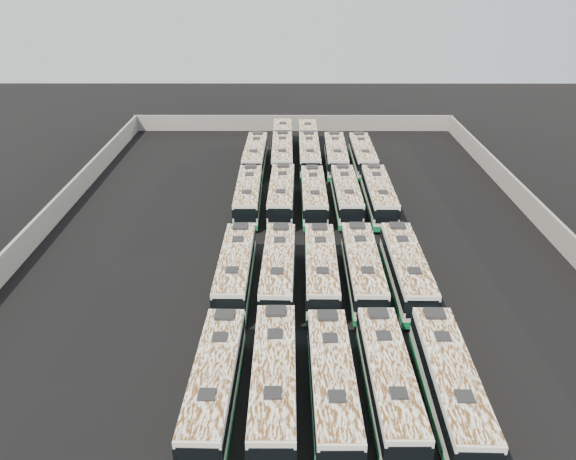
# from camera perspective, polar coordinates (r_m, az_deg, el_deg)

# --- Properties ---
(ground) EXTENTS (140.00, 140.00, 0.00)m
(ground) POSITION_cam_1_polar(r_m,az_deg,el_deg) (47.62, 0.82, -1.92)
(ground) COLOR black
(ground) RESTS_ON ground
(perimeter_wall) EXTENTS (45.20, 73.20, 2.20)m
(perimeter_wall) POSITION_cam_1_polar(r_m,az_deg,el_deg) (47.12, 0.83, -0.74)
(perimeter_wall) COLOR gray
(perimeter_wall) RESTS_ON ground
(bus_front_far_left) EXTENTS (2.54, 10.77, 3.02)m
(bus_front_far_left) POSITION_cam_1_polar(r_m,az_deg,el_deg) (31.65, -7.41, -15.16)
(bus_front_far_left) COLOR beige
(bus_front_far_left) RESTS_ON ground
(bus_front_left) EXTENTS (2.35, 11.08, 3.12)m
(bus_front_left) POSITION_cam_1_polar(r_m,az_deg,el_deg) (31.45, -1.42, -15.09)
(bus_front_left) COLOR beige
(bus_front_left) RESTS_ON ground
(bus_front_center) EXTENTS (2.36, 10.80, 3.04)m
(bus_front_center) POSITION_cam_1_polar(r_m,az_deg,el_deg) (31.39, 4.52, -15.38)
(bus_front_center) COLOR beige
(bus_front_center) RESTS_ON ground
(bus_front_right) EXTENTS (2.34, 10.79, 3.03)m
(bus_front_right) POSITION_cam_1_polar(r_m,az_deg,el_deg) (31.94, 10.19, -14.93)
(bus_front_right) COLOR beige
(bus_front_right) RESTS_ON ground
(bus_front_far_right) EXTENTS (2.61, 11.13, 3.12)m
(bus_front_far_right) POSITION_cam_1_polar(r_m,az_deg,el_deg) (32.44, 16.10, -14.82)
(bus_front_far_right) COLOR beige
(bus_front_far_right) RESTS_ON ground
(bus_midfront_far_left) EXTENTS (2.36, 10.83, 3.04)m
(bus_midfront_far_left) POSITION_cam_1_polar(r_m,az_deg,el_deg) (41.60, -5.33, -4.02)
(bus_midfront_far_left) COLOR beige
(bus_midfront_far_left) RESTS_ON ground
(bus_midfront_left) EXTENTS (2.56, 10.92, 3.06)m
(bus_midfront_left) POSITION_cam_1_polar(r_m,az_deg,el_deg) (41.29, -0.97, -4.13)
(bus_midfront_left) COLOR beige
(bus_midfront_left) RESTS_ON ground
(bus_midfront_center) EXTENTS (2.48, 10.81, 3.03)m
(bus_midfront_center) POSITION_cam_1_polar(r_m,az_deg,el_deg) (41.44, 3.36, -4.08)
(bus_midfront_center) COLOR beige
(bus_midfront_center) RESTS_ON ground
(bus_midfront_right) EXTENTS (2.44, 11.04, 3.10)m
(bus_midfront_right) POSITION_cam_1_polar(r_m,az_deg,el_deg) (41.71, 7.59, -4.01)
(bus_midfront_right) COLOR beige
(bus_midfront_right) RESTS_ON ground
(bus_midfront_far_right) EXTENTS (2.46, 11.15, 3.13)m
(bus_midfront_far_right) POSITION_cam_1_polar(r_m,az_deg,el_deg) (42.15, 11.93, -4.01)
(bus_midfront_far_right) COLOR beige
(bus_midfront_far_right) RESTS_ON ground
(bus_midback_far_left) EXTENTS (2.36, 10.74, 3.02)m
(bus_midback_far_left) POSITION_cam_1_polar(r_m,az_deg,el_deg) (54.52, -4.04, 3.54)
(bus_midback_far_left) COLOR beige
(bus_midback_far_left) RESTS_ON ground
(bus_midback_left) EXTENTS (2.59, 11.02, 3.09)m
(bus_midback_left) POSITION_cam_1_polar(r_m,az_deg,el_deg) (54.42, -0.66, 3.60)
(bus_midback_left) COLOR beige
(bus_midback_left) RESTS_ON ground
(bus_midback_center) EXTENTS (2.29, 10.72, 3.02)m
(bus_midback_center) POSITION_cam_1_polar(r_m,az_deg,el_deg) (54.30, 2.62, 3.48)
(bus_midback_center) COLOR beige
(bus_midback_center) RESTS_ON ground
(bus_midback_right) EXTENTS (2.30, 10.78, 3.03)m
(bus_midback_right) POSITION_cam_1_polar(r_m,az_deg,el_deg) (54.69, 5.93, 3.54)
(bus_midback_right) COLOR beige
(bus_midback_right) RESTS_ON ground
(bus_midback_far_right) EXTENTS (2.48, 11.01, 3.09)m
(bus_midback_far_right) POSITION_cam_1_polar(r_m,az_deg,el_deg) (54.91, 9.21, 3.46)
(bus_midback_far_right) COLOR beige
(bus_midback_far_right) RESTS_ON ground
(bus_back_far_left) EXTENTS (2.49, 10.94, 3.07)m
(bus_back_far_left) POSITION_cam_1_polar(r_m,az_deg,el_deg) (65.81, -3.34, 7.56)
(bus_back_far_left) COLOR beige
(bus_back_far_left) RESTS_ON ground
(bus_back_left) EXTENTS (2.42, 17.28, 3.13)m
(bus_back_left) POSITION_cam_1_polar(r_m,az_deg,el_deg) (68.52, -0.57, 8.37)
(bus_back_left) COLOR beige
(bus_back_left) RESTS_ON ground
(bus_back_center) EXTENTS (2.42, 16.96, 3.07)m
(bus_back_center) POSITION_cam_1_polar(r_m,az_deg,el_deg) (68.63, 2.12, 8.36)
(bus_back_center) COLOR beige
(bus_back_center) RESTS_ON ground
(bus_back_right) EXTENTS (2.55, 10.97, 3.07)m
(bus_back_right) POSITION_cam_1_polar(r_m,az_deg,el_deg) (65.96, 4.88, 7.55)
(bus_back_right) COLOR beige
(bus_back_right) RESTS_ON ground
(bus_back_far_right) EXTENTS (2.34, 10.77, 3.03)m
(bus_back_far_right) POSITION_cam_1_polar(r_m,az_deg,el_deg) (66.31, 7.59, 7.49)
(bus_back_far_right) COLOR beige
(bus_back_far_right) RESTS_ON ground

